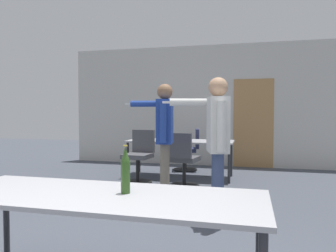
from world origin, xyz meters
TOP-DOWN VIEW (x-y plane):
  - back_wall at (0.02, 6.38)m, footprint 6.77×0.12m
  - conference_table_near at (0.06, 0.51)m, footprint 2.21×0.79m
  - conference_table_far at (-0.30, 4.76)m, footprint 2.06×0.79m
  - person_near_casual at (-0.20, 3.15)m, footprint 0.82×0.58m
  - person_left_plaid at (0.66, 2.31)m, footprint 0.84×0.55m
  - office_chair_far_right at (-0.07, 3.91)m, footprint 0.53×0.58m
  - office_chair_mid_tucked at (-0.27, 5.56)m, footprint 0.60×0.54m
  - office_chair_side_rolled at (-0.92, 4.12)m, footprint 0.52×0.57m
  - beer_bottle at (0.22, 0.57)m, footprint 0.06×0.06m

SIDE VIEW (x-z plane):
  - office_chair_mid_tucked at x=-0.27m, z-range -0.03..0.88m
  - office_chair_far_right at x=-0.07m, z-range -0.03..0.91m
  - office_chair_side_rolled at x=-0.92m, z-range -0.02..0.93m
  - conference_table_far at x=-0.30m, z-range 0.30..1.03m
  - conference_table_near at x=0.06m, z-range 0.31..1.03m
  - beer_bottle at x=0.22m, z-range 0.72..1.05m
  - person_left_plaid at x=0.66m, z-range 0.19..1.87m
  - person_near_casual at x=-0.20m, z-range 0.19..1.88m
  - back_wall at x=0.02m, z-range -0.01..2.87m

